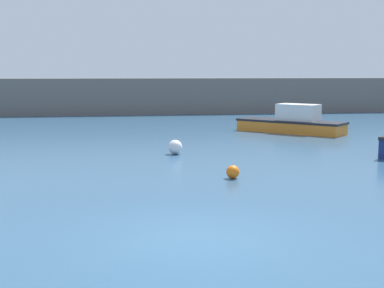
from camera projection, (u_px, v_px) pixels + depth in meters
The scene contains 5 objects.
ground_plane at pixel (198, 244), 10.89m from camera, with size 120.00×120.00×0.20m, color #2D5170.
harbor_breakwater at pixel (133, 96), 43.39m from camera, with size 62.79×2.79×2.88m, color #66605B.
motorboat_grey_hull at pixel (293, 123), 29.92m from camera, with size 5.58×5.55×1.61m.
mooring_buoy_orange at pixel (233, 172), 17.08m from camera, with size 0.43×0.43×0.43m, color orange.
mooring_buoy_white at pixel (175, 147), 22.12m from camera, with size 0.59×0.59×0.59m, color white.
Camera 1 is at (-1.67, -10.39, 3.39)m, focal length 50.00 mm.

